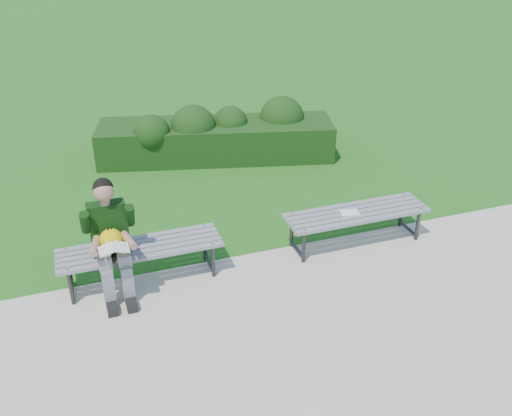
# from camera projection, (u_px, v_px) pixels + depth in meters

# --- Properties ---
(ground) EXTENTS (80.00, 80.00, 0.00)m
(ground) POSITION_uv_depth(u_px,v_px,m) (244.00, 256.00, 6.98)
(ground) COLOR #296C1B
(ground) RESTS_ON ground
(walkway) EXTENTS (30.00, 3.50, 0.02)m
(walkway) POSITION_uv_depth(u_px,v_px,m) (300.00, 349.00, 5.52)
(walkway) COLOR beige
(walkway) RESTS_ON ground
(hedge) EXTENTS (3.98, 1.88, 0.95)m
(hedge) POSITION_uv_depth(u_px,v_px,m) (219.00, 135.00, 9.50)
(hedge) COLOR #123C0F
(hedge) RESTS_ON ground
(bench_left) EXTENTS (1.80, 0.50, 0.46)m
(bench_left) POSITION_uv_depth(u_px,v_px,m) (140.00, 251.00, 6.32)
(bench_left) COLOR gray
(bench_left) RESTS_ON walkway
(bench_right) EXTENTS (1.80, 0.50, 0.46)m
(bench_right) POSITION_uv_depth(u_px,v_px,m) (356.00, 215.00, 7.03)
(bench_right) COLOR gray
(bench_right) RESTS_ON walkway
(seated_boy) EXTENTS (0.56, 0.76, 1.31)m
(seated_boy) POSITION_uv_depth(u_px,v_px,m) (110.00, 236.00, 6.01)
(seated_boy) COLOR gray
(seated_boy) RESTS_ON walkway
(paper_sheet) EXTENTS (0.24, 0.19, 0.01)m
(paper_sheet) POSITION_uv_depth(u_px,v_px,m) (350.00, 213.00, 6.97)
(paper_sheet) COLOR white
(paper_sheet) RESTS_ON bench_right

